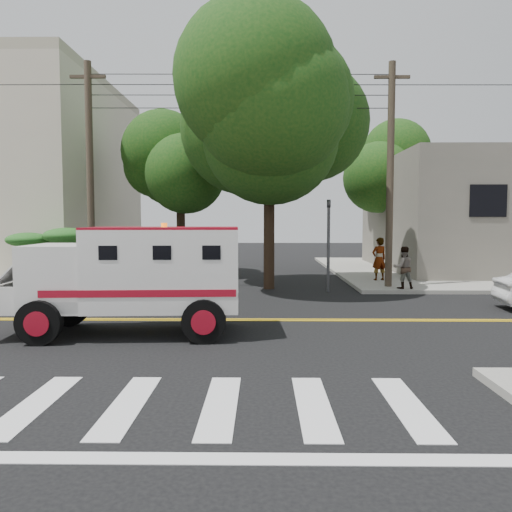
{
  "coord_description": "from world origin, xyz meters",
  "views": [
    {
      "loc": [
        1.23,
        -13.81,
        2.77
      ],
      "look_at": [
        1.01,
        2.86,
        1.6
      ],
      "focal_mm": 35.0,
      "sensor_mm": 36.0,
      "label": 1
    }
  ],
  "objects": [
    {
      "name": "pedestrian_a",
      "position": [
        6.4,
        8.27,
        1.1
      ],
      "size": [
        0.8,
        0.65,
        1.9
      ],
      "primitive_type": "imported",
      "rotation": [
        0.0,
        0.0,
        3.47
      ],
      "color": "gray",
      "rests_on": "sidewalk_ne"
    },
    {
      "name": "ground",
      "position": [
        0.0,
        0.0,
        0.0
      ],
      "size": [
        100.0,
        100.0,
        0.0
      ],
      "primitive_type": "plane",
      "color": "black",
      "rests_on": "ground"
    },
    {
      "name": "sidewalk_ne",
      "position": [
        13.5,
        13.5,
        0.07
      ],
      "size": [
        17.0,
        17.0,
        0.15
      ],
      "primitive_type": "cube",
      "color": "gray",
      "rests_on": "ground"
    },
    {
      "name": "utility_pole_right",
      "position": [
        6.3,
        6.2,
        4.5
      ],
      "size": [
        0.28,
        0.28,
        9.0
      ],
      "primitive_type": "cylinder",
      "color": "#382D23",
      "rests_on": "ground"
    },
    {
      "name": "building_right",
      "position": [
        15.0,
        14.0,
        3.15
      ],
      "size": [
        14.0,
        12.0,
        6.0
      ],
      "primitive_type": "cube",
      "color": "#686459",
      "rests_on": "sidewalk_ne"
    },
    {
      "name": "utility_pole_left",
      "position": [
        -5.6,
        6.0,
        4.5
      ],
      "size": [
        0.28,
        0.28,
        9.0
      ],
      "primitive_type": "cylinder",
      "color": "#382D23",
      "rests_on": "ground"
    },
    {
      "name": "pedestrian_b",
      "position": [
        6.69,
        5.5,
        0.97
      ],
      "size": [
        0.84,
        0.68,
        1.64
      ],
      "primitive_type": "imported",
      "rotation": [
        0.0,
        0.0,
        3.21
      ],
      "color": "gray",
      "rests_on": "sidewalk_ne"
    },
    {
      "name": "tree_right",
      "position": [
        8.84,
        15.77,
        6.09
      ],
      "size": [
        4.8,
        4.5,
        8.2
      ],
      "color": "black",
      "rests_on": "ground"
    },
    {
      "name": "tree_main",
      "position": [
        1.94,
        6.21,
        7.2
      ],
      "size": [
        6.08,
        5.7,
        9.85
      ],
      "color": "black",
      "rests_on": "ground"
    },
    {
      "name": "tree_left",
      "position": [
        -2.68,
        11.79,
        5.73
      ],
      "size": [
        4.48,
        4.2,
        7.7
      ],
      "color": "black",
      "rests_on": "ground"
    },
    {
      "name": "accessibility_sign",
      "position": [
        -6.2,
        6.17,
        1.37
      ],
      "size": [
        0.45,
        0.1,
        2.02
      ],
      "color": "#3F3F42",
      "rests_on": "ground"
    },
    {
      "name": "armored_truck",
      "position": [
        -1.91,
        -1.75,
        1.49
      ],
      "size": [
        5.87,
        2.61,
        2.62
      ],
      "rotation": [
        0.0,
        0.0,
        0.06
      ],
      "color": "silver",
      "rests_on": "ground"
    },
    {
      "name": "palm_planter",
      "position": [
        -7.44,
        6.62,
        1.65
      ],
      "size": [
        3.52,
        2.63,
        2.36
      ],
      "color": "#1E3314",
      "rests_on": "sidewalk_nw"
    },
    {
      "name": "traffic_signal",
      "position": [
        3.8,
        5.6,
        2.23
      ],
      "size": [
        0.15,
        0.18,
        3.6
      ],
      "color": "#3F3F42",
      "rests_on": "ground"
    }
  ]
}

